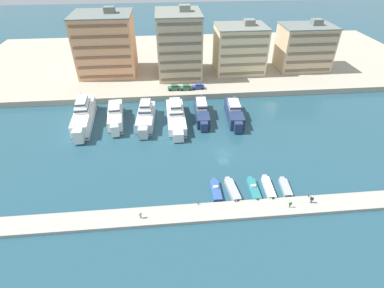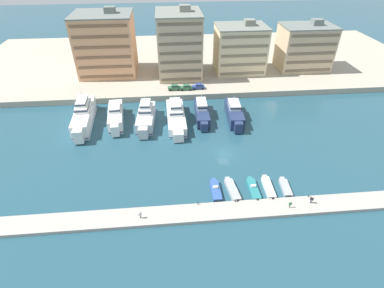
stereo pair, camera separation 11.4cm
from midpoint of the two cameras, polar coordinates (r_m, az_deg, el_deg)
ground_plane at (r=74.58m, az=6.13°, el=-1.82°), size 400.00×400.00×0.00m
quay_promenade at (r=131.17m, az=0.93°, el=15.74°), size 180.00×70.00×1.90m
pier_dock at (r=60.68m, az=9.42°, el=-12.34°), size 120.00×4.55×0.71m
yacht_white_far_left at (r=90.11m, az=-19.88°, el=5.17°), size 5.46×21.64×8.75m
yacht_white_left at (r=88.36m, az=-14.31°, el=5.23°), size 5.15×16.79×6.79m
yacht_silver_mid_left at (r=86.00m, az=-8.73°, el=5.22°), size 5.38×17.12×7.93m
yacht_white_center_left at (r=85.87m, az=-3.03°, el=5.39°), size 5.18×20.77×7.53m
yacht_navy_center at (r=88.22m, az=1.92°, el=6.16°), size 4.11×16.73×6.46m
yacht_navy_center_right at (r=88.04m, az=8.09°, el=5.84°), size 4.70×16.54×6.58m
motorboat_blue_far_left at (r=63.78m, az=4.57°, el=-8.77°), size 1.83×6.95×1.35m
motorboat_grey_left at (r=64.26m, az=7.71°, el=-8.61°), size 2.53×7.40×1.00m
motorboat_teal_mid_left at (r=65.18m, az=11.65°, el=-8.40°), size 1.92×7.16×1.33m
motorboat_white_center_left at (r=66.19m, az=14.38°, el=-8.03°), size 1.88×7.22×1.01m
motorboat_grey_center at (r=67.38m, az=17.41°, el=-7.90°), size 2.13×6.18×0.83m
car_green_far_left at (r=101.16m, az=-3.34°, el=10.75°), size 4.13×1.97×1.80m
car_green_left at (r=101.10m, az=-1.07°, el=10.79°), size 4.13×1.98×1.80m
car_blue_mid_left at (r=101.80m, az=1.27°, el=10.96°), size 4.16×2.03×1.80m
apartment_block_far_left at (r=116.75m, az=-16.00°, el=17.85°), size 20.26×17.53×22.75m
apartment_block_left at (r=111.00m, az=-2.45°, el=18.47°), size 15.27×18.37×23.61m
apartment_block_mid_left at (r=115.92m, az=9.13°, el=17.47°), size 17.86×13.97×18.40m
apartment_block_center_left at (r=124.57m, az=20.65°, el=16.87°), size 18.88×13.29×17.88m
pedestrian_near_edge at (r=62.26m, az=18.25°, el=-10.81°), size 0.60×0.22×1.56m
pedestrian_mid_deck at (r=58.22m, az=-9.79°, el=-13.07°), size 0.58×0.39×1.64m
pedestrian_far_side at (r=64.52m, az=21.89°, el=-9.74°), size 0.55×0.46×1.71m
bollard_west at (r=60.27m, az=1.18°, el=-11.18°), size 0.20×0.20×0.61m
bollard_west_mid at (r=61.36m, az=8.34°, el=-10.60°), size 0.20×0.20×0.61m
bollard_east_mid at (r=63.34m, az=15.12°, el=-9.90°), size 0.20×0.20×0.61m
bollard_east at (r=66.13m, az=21.38°, el=-9.13°), size 0.20×0.20×0.61m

